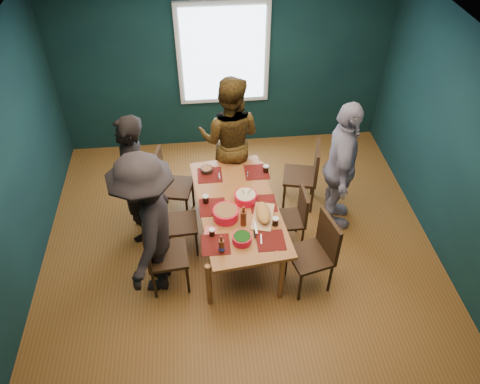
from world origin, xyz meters
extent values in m
cube|color=brown|center=(0.00, 0.00, -0.01)|extent=(5.00, 5.00, 0.01)
cube|color=silver|center=(0.00, 0.00, 2.70)|extent=(5.00, 5.00, 0.01)
cube|color=#0F3132|center=(-2.50, 0.00, 1.35)|extent=(0.01, 5.00, 2.70)
cube|color=#0F3132|center=(2.50, 0.00, 1.35)|extent=(0.01, 5.00, 2.70)
cube|color=#0F3132|center=(0.00, 2.50, 1.35)|extent=(5.00, 0.01, 2.70)
cube|color=beige|center=(0.00, 2.47, 1.55)|extent=(1.35, 0.06, 1.55)
cube|color=#9D612F|center=(-0.02, 0.15, 0.68)|extent=(1.13, 1.95, 0.05)
cylinder|color=#9D612F|center=(-0.43, -0.71, 0.33)|extent=(0.07, 0.07, 0.66)
cylinder|color=#9D612F|center=(0.39, -0.71, 0.33)|extent=(0.07, 0.07, 0.66)
cylinder|color=#9D612F|center=(-0.43, 1.00, 0.33)|extent=(0.07, 0.07, 0.66)
cylinder|color=#9D612F|center=(0.39, 1.00, 0.33)|extent=(0.07, 0.07, 0.66)
cube|color=black|center=(-0.80, 0.82, 0.48)|extent=(0.54, 0.54, 0.04)
cube|color=black|center=(-1.00, 0.86, 0.75)|extent=(0.14, 0.45, 0.49)
cylinder|color=black|center=(-1.03, 0.67, 0.23)|extent=(0.03, 0.03, 0.46)
cylinder|color=black|center=(-0.65, 0.59, 0.23)|extent=(0.03, 0.03, 0.46)
cylinder|color=black|center=(-0.95, 1.05, 0.23)|extent=(0.03, 0.03, 0.46)
cylinder|color=black|center=(-0.57, 0.97, 0.23)|extent=(0.03, 0.03, 0.46)
cube|color=black|center=(-0.73, 0.19, 0.43)|extent=(0.42, 0.42, 0.04)
cube|color=black|center=(-0.91, 0.18, 0.67)|extent=(0.06, 0.40, 0.44)
cylinder|color=black|center=(-0.89, 0.00, 0.21)|extent=(0.03, 0.03, 0.41)
cylinder|color=black|center=(-0.55, 0.02, 0.21)|extent=(0.03, 0.03, 0.41)
cylinder|color=black|center=(-0.91, 0.35, 0.21)|extent=(0.03, 0.03, 0.41)
cylinder|color=black|center=(-0.56, 0.37, 0.21)|extent=(0.03, 0.03, 0.41)
cube|color=black|center=(-0.88, -0.36, 0.48)|extent=(0.49, 0.49, 0.04)
cube|color=black|center=(-1.08, -0.38, 0.75)|extent=(0.08, 0.45, 0.49)
cylinder|color=black|center=(-1.05, -0.57, 0.23)|extent=(0.03, 0.03, 0.46)
cylinder|color=black|center=(-0.67, -0.53, 0.23)|extent=(0.03, 0.03, 0.46)
cylinder|color=black|center=(-1.09, -0.19, 0.23)|extent=(0.03, 0.03, 0.46)
cylinder|color=black|center=(-0.70, -0.15, 0.23)|extent=(0.03, 0.03, 0.46)
cube|color=black|center=(0.91, 0.88, 0.48)|extent=(0.54, 0.54, 0.04)
cube|color=black|center=(1.11, 0.84, 0.75)|extent=(0.15, 0.44, 0.49)
cylinder|color=black|center=(0.68, 0.74, 0.23)|extent=(0.03, 0.03, 0.46)
cylinder|color=black|center=(1.05, 0.65, 0.23)|extent=(0.03, 0.03, 0.46)
cylinder|color=black|center=(0.77, 1.12, 0.23)|extent=(0.03, 0.03, 0.46)
cylinder|color=black|center=(1.14, 1.03, 0.23)|extent=(0.03, 0.03, 0.46)
cube|color=black|center=(0.62, 0.15, 0.41)|extent=(0.38, 0.38, 0.04)
cube|color=black|center=(0.79, 0.15, 0.63)|extent=(0.04, 0.38, 0.42)
cylinder|color=black|center=(0.46, -0.02, 0.19)|extent=(0.03, 0.03, 0.39)
cylinder|color=black|center=(0.79, -0.01, 0.19)|extent=(0.03, 0.03, 0.39)
cylinder|color=black|center=(0.46, 0.31, 0.19)|extent=(0.03, 0.03, 0.39)
cylinder|color=black|center=(0.78, 0.31, 0.19)|extent=(0.03, 0.03, 0.39)
cube|color=black|center=(0.74, -0.54, 0.48)|extent=(0.55, 0.55, 0.04)
cube|color=black|center=(0.94, -0.49, 0.75)|extent=(0.15, 0.45, 0.49)
cylinder|color=black|center=(0.60, -0.77, 0.23)|extent=(0.03, 0.03, 0.46)
cylinder|color=black|center=(0.97, -0.68, 0.23)|extent=(0.03, 0.03, 0.46)
cylinder|color=black|center=(0.51, -0.40, 0.23)|extent=(0.03, 0.03, 0.46)
cylinder|color=black|center=(0.88, -0.30, 0.23)|extent=(0.03, 0.03, 0.46)
imported|color=black|center=(-1.26, 0.52, 0.89)|extent=(0.47, 0.68, 1.78)
imported|color=black|center=(-0.02, 1.25, 0.91)|extent=(1.04, 0.91, 1.82)
imported|color=white|center=(1.31, 0.48, 0.91)|extent=(0.67, 1.14, 1.83)
imported|color=black|center=(-1.04, -0.32, 0.93)|extent=(0.86, 1.29, 1.86)
cylinder|color=red|center=(-0.18, -0.04, 0.77)|extent=(0.31, 0.31, 0.12)
cylinder|color=#447D2D|center=(-0.18, -0.04, 0.82)|extent=(0.27, 0.27, 0.02)
cylinder|color=red|center=(0.08, 0.22, 0.76)|extent=(0.27, 0.27, 0.11)
cylinder|color=beige|center=(0.08, 0.22, 0.81)|extent=(0.24, 0.24, 0.02)
cylinder|color=tan|center=(0.12, 0.22, 0.85)|extent=(0.08, 0.15, 0.22)
cylinder|color=tan|center=(0.06, 0.22, 0.85)|extent=(0.07, 0.15, 0.22)
cylinder|color=red|center=(-0.03, -0.44, 0.75)|extent=(0.22, 0.22, 0.09)
cylinder|color=#134B12|center=(-0.03, -0.44, 0.79)|extent=(0.19, 0.19, 0.02)
cube|color=tan|center=(0.26, -0.08, 0.72)|extent=(0.34, 0.51, 0.02)
ellipsoid|color=#BA8E42|center=(0.26, -0.08, 0.78)|extent=(0.25, 0.40, 0.11)
cube|color=silver|center=(0.14, -0.27, 0.73)|extent=(0.02, 0.18, 0.00)
cylinder|color=black|center=(0.12, -0.37, 0.74)|extent=(0.02, 0.10, 0.02)
sphere|color=#1E5F15|center=(0.26, -0.18, 0.79)|extent=(0.03, 0.03, 0.03)
sphere|color=#1E5F15|center=(0.26, -0.08, 0.79)|extent=(0.03, 0.03, 0.03)
sphere|color=#1E5F15|center=(0.26, 0.02, 0.79)|extent=(0.03, 0.03, 0.03)
cylinder|color=black|center=(-0.36, 0.83, 0.74)|extent=(0.16, 0.16, 0.06)
cylinder|color=#447D2D|center=(-0.36, 0.83, 0.76)|extent=(0.13, 0.13, 0.02)
cylinder|color=#4B1E0D|center=(-0.26, -0.56, 0.80)|extent=(0.06, 0.06, 0.18)
cylinder|color=#4B1E0D|center=(-0.26, -0.56, 0.92)|extent=(0.03, 0.03, 0.07)
cylinder|color=#1734A3|center=(-0.26, -0.56, 0.77)|extent=(0.07, 0.07, 0.04)
cylinder|color=#4B1E0D|center=(0.01, -0.18, 0.81)|extent=(0.07, 0.07, 0.20)
cylinder|color=#4B1E0D|center=(0.01, -0.18, 0.94)|extent=(0.03, 0.03, 0.08)
cylinder|color=black|center=(-0.36, -0.31, 0.75)|extent=(0.06, 0.06, 0.09)
cylinder|color=silver|center=(-0.36, -0.31, 0.79)|extent=(0.07, 0.07, 0.01)
cylinder|color=black|center=(0.38, -0.22, 0.76)|extent=(0.07, 0.07, 0.10)
cylinder|color=silver|center=(0.38, -0.22, 0.80)|extent=(0.08, 0.08, 0.02)
cylinder|color=black|center=(0.41, 0.75, 0.76)|extent=(0.07, 0.07, 0.10)
cylinder|color=silver|center=(0.41, 0.75, 0.80)|extent=(0.07, 0.07, 0.02)
cylinder|color=black|center=(-0.40, 0.24, 0.76)|extent=(0.07, 0.07, 0.10)
cylinder|color=silver|center=(-0.40, 0.24, 0.81)|extent=(0.08, 0.08, 0.02)
cube|color=#DC625C|center=(0.32, 0.14, 0.71)|extent=(0.15, 0.15, 0.00)
cube|color=#DC625C|center=(-0.37, -0.24, 0.71)|extent=(0.17, 0.17, 0.00)
cube|color=#DC625C|center=(0.35, -0.54, 0.71)|extent=(0.18, 0.18, 0.00)
camera|label=1|loc=(-0.41, -3.93, 4.58)|focal=35.00mm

